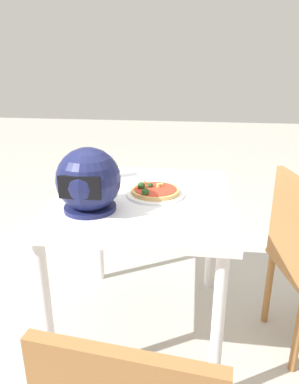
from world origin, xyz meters
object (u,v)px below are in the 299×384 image
at_px(drinking_glass, 107,166).
at_px(motorcycle_helmet, 89,181).
at_px(dining_table, 144,217).
at_px(pizza, 154,190).

bearing_deg(drinking_glass, motorcycle_helmet, 94.04).
relative_size(dining_table, pizza, 4.09).
bearing_deg(drinking_glass, pizza, 140.19).
height_order(dining_table, pizza, pizza).
distance_m(dining_table, pizza, 0.14).
bearing_deg(dining_table, motorcycle_helmet, 41.82).
distance_m(pizza, motorcycle_helmet, 0.35).
relative_size(pizza, drinking_glass, 1.75).
distance_m(dining_table, motorcycle_helmet, 0.37).
xyz_separation_m(dining_table, pizza, (-0.05, -0.03, 0.13)).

